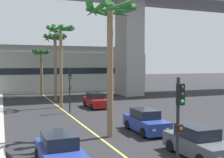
{
  "coord_description": "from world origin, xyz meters",
  "views": [
    {
      "loc": [
        -5.72,
        -0.67,
        4.69
      ],
      "look_at": [
        0.0,
        14.0,
        3.83
      ],
      "focal_mm": 45.67,
      "sensor_mm": 36.0,
      "label": 1
    }
  ],
  "objects_px": {
    "car_queue_front": "(146,122)",
    "car_queue_third": "(95,101)",
    "car_queue_second": "(60,152)",
    "palm_tree_farthest_median": "(61,38)",
    "traffic_light_median_far": "(70,84)",
    "car_queue_fourth": "(198,143)",
    "palm_tree_near_median": "(41,58)",
    "palm_tree_mid_median": "(110,29)",
    "traffic_light_median_near": "(179,119)",
    "palm_tree_far_median": "(55,45)"
  },
  "relations": [
    {
      "from": "traffic_light_median_near",
      "to": "palm_tree_mid_median",
      "type": "height_order",
      "value": "palm_tree_mid_median"
    },
    {
      "from": "car_queue_third",
      "to": "car_queue_fourth",
      "type": "distance_m",
      "value": 17.19
    },
    {
      "from": "traffic_light_median_far",
      "to": "palm_tree_farthest_median",
      "type": "height_order",
      "value": "palm_tree_farthest_median"
    },
    {
      "from": "car_queue_third",
      "to": "palm_tree_mid_median",
      "type": "height_order",
      "value": "palm_tree_mid_median"
    },
    {
      "from": "car_queue_fourth",
      "to": "palm_tree_near_median",
      "type": "height_order",
      "value": "palm_tree_near_median"
    },
    {
      "from": "palm_tree_far_median",
      "to": "car_queue_front",
      "type": "bearing_deg",
      "value": -81.78
    },
    {
      "from": "car_queue_fourth",
      "to": "traffic_light_median_far",
      "type": "height_order",
      "value": "traffic_light_median_far"
    },
    {
      "from": "car_queue_front",
      "to": "palm_tree_mid_median",
      "type": "height_order",
      "value": "palm_tree_mid_median"
    },
    {
      "from": "palm_tree_mid_median",
      "to": "car_queue_front",
      "type": "bearing_deg",
      "value": 5.26
    },
    {
      "from": "car_queue_third",
      "to": "palm_tree_far_median",
      "type": "bearing_deg",
      "value": 111.56
    },
    {
      "from": "car_queue_third",
      "to": "car_queue_front",
      "type": "bearing_deg",
      "value": -90.83
    },
    {
      "from": "car_queue_second",
      "to": "palm_tree_far_median",
      "type": "distance_m",
      "value": 24.69
    },
    {
      "from": "car_queue_front",
      "to": "palm_tree_near_median",
      "type": "bearing_deg",
      "value": 98.24
    },
    {
      "from": "palm_tree_near_median",
      "to": "palm_tree_mid_median",
      "type": "bearing_deg",
      "value": -87.84
    },
    {
      "from": "car_queue_front",
      "to": "car_queue_fourth",
      "type": "relative_size",
      "value": 1.0
    },
    {
      "from": "palm_tree_far_median",
      "to": "palm_tree_mid_median",
      "type": "bearing_deg",
      "value": -89.88
    },
    {
      "from": "traffic_light_median_near",
      "to": "palm_tree_near_median",
      "type": "height_order",
      "value": "palm_tree_near_median"
    },
    {
      "from": "car_queue_third",
      "to": "palm_tree_near_median",
      "type": "relative_size",
      "value": 0.61
    },
    {
      "from": "car_queue_second",
      "to": "palm_tree_near_median",
      "type": "xyz_separation_m",
      "value": [
        3.1,
        29.91,
        4.73
      ]
    },
    {
      "from": "palm_tree_far_median",
      "to": "palm_tree_farthest_median",
      "type": "distance_m",
      "value": 6.01
    },
    {
      "from": "palm_tree_far_median",
      "to": "palm_tree_near_median",
      "type": "bearing_deg",
      "value": 98.28
    },
    {
      "from": "car_queue_second",
      "to": "traffic_light_median_far",
      "type": "bearing_deg",
      "value": 75.27
    },
    {
      "from": "car_queue_front",
      "to": "car_queue_third",
      "type": "height_order",
      "value": "same"
    },
    {
      "from": "car_queue_front",
      "to": "car_queue_second",
      "type": "xyz_separation_m",
      "value": [
        -6.77,
        -4.57,
        0.0
      ]
    },
    {
      "from": "car_queue_third",
      "to": "traffic_light_median_far",
      "type": "distance_m",
      "value": 4.48
    },
    {
      "from": "car_queue_fourth",
      "to": "traffic_light_median_near",
      "type": "xyz_separation_m",
      "value": [
        -3.22,
        -3.0,
        1.99
      ]
    },
    {
      "from": "car_queue_second",
      "to": "car_queue_fourth",
      "type": "relative_size",
      "value": 0.99
    },
    {
      "from": "car_queue_fourth",
      "to": "palm_tree_near_median",
      "type": "distance_m",
      "value": 31.49
    },
    {
      "from": "palm_tree_near_median",
      "to": "palm_tree_mid_median",
      "type": "xyz_separation_m",
      "value": [
        0.97,
        -25.58,
        1.43
      ]
    },
    {
      "from": "car_queue_third",
      "to": "palm_tree_farthest_median",
      "type": "distance_m",
      "value": 7.58
    },
    {
      "from": "car_queue_second",
      "to": "car_queue_fourth",
      "type": "xyz_separation_m",
      "value": [
        6.75,
        -1.01,
        0.0
      ]
    },
    {
      "from": "car_queue_fourth",
      "to": "palm_tree_mid_median",
      "type": "relative_size",
      "value": 0.48
    },
    {
      "from": "traffic_light_median_near",
      "to": "palm_tree_far_median",
      "type": "height_order",
      "value": "palm_tree_far_median"
    },
    {
      "from": "traffic_light_median_far",
      "to": "car_queue_fourth",
      "type": "bearing_deg",
      "value": -78.22
    },
    {
      "from": "car_queue_second",
      "to": "traffic_light_median_near",
      "type": "bearing_deg",
      "value": -48.6
    },
    {
      "from": "traffic_light_median_far",
      "to": "palm_tree_near_median",
      "type": "bearing_deg",
      "value": 91.95
    },
    {
      "from": "traffic_light_median_near",
      "to": "palm_tree_far_median",
      "type": "xyz_separation_m",
      "value": [
        0.5,
        27.55,
        4.24
      ]
    },
    {
      "from": "palm_tree_mid_median",
      "to": "palm_tree_far_median",
      "type": "xyz_separation_m",
      "value": [
        -0.04,
        19.22,
        0.07
      ]
    },
    {
      "from": "car_queue_second",
      "to": "traffic_light_median_near",
      "type": "xyz_separation_m",
      "value": [
        3.53,
        -4.01,
        1.99
      ]
    },
    {
      "from": "car_queue_second",
      "to": "palm_tree_farthest_median",
      "type": "bearing_deg",
      "value": 78.49
    },
    {
      "from": "traffic_light_median_near",
      "to": "car_queue_second",
      "type": "bearing_deg",
      "value": 131.4
    },
    {
      "from": "traffic_light_median_far",
      "to": "palm_tree_mid_median",
      "type": "distance_m",
      "value": 10.43
    },
    {
      "from": "car_queue_fourth",
      "to": "palm_tree_far_median",
      "type": "distance_m",
      "value": 25.48
    },
    {
      "from": "car_queue_front",
      "to": "palm_tree_mid_median",
      "type": "distance_m",
      "value": 6.73
    },
    {
      "from": "car_queue_front",
      "to": "car_queue_second",
      "type": "bearing_deg",
      "value": -145.96
    },
    {
      "from": "traffic_light_median_near",
      "to": "palm_tree_near_median",
      "type": "distance_m",
      "value": 34.03
    },
    {
      "from": "car_queue_second",
      "to": "car_queue_fourth",
      "type": "bearing_deg",
      "value": -8.47
    },
    {
      "from": "car_queue_third",
      "to": "car_queue_fourth",
      "type": "height_order",
      "value": "same"
    },
    {
      "from": "palm_tree_mid_median",
      "to": "palm_tree_near_median",
      "type": "bearing_deg",
      "value": 92.16
    },
    {
      "from": "car_queue_third",
      "to": "palm_tree_near_median",
      "type": "height_order",
      "value": "palm_tree_near_median"
    }
  ]
}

